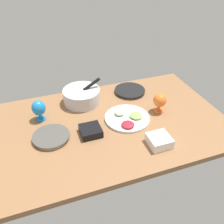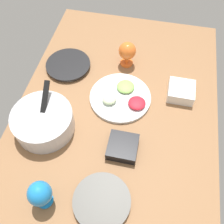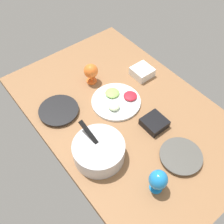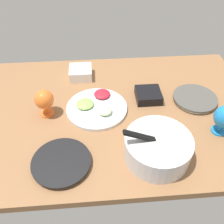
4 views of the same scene
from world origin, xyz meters
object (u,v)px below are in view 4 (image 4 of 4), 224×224
square_bowl_white (81,72)px  square_bowl_black (148,95)px  mixing_bowl (158,147)px  dinner_plate_left (195,99)px  hurricane_glass_blue (224,118)px  dinner_plate_right (61,163)px  hurricane_glass_orange (44,100)px  fruit_platter (97,107)px

square_bowl_white → square_bowl_black: 45.49cm
mixing_bowl → dinner_plate_left: bearing=-129.7°
hurricane_glass_blue → dinner_plate_right: bearing=10.0°
mixing_bowl → square_bowl_black: mixing_bowl is taller
dinner_plate_left → hurricane_glass_orange: bearing=2.8°
hurricane_glass_blue → square_bowl_black: size_ratio=1.15×
hurricane_glass_blue → square_bowl_white: hurricane_glass_blue is taller
mixing_bowl → square_bowl_black: bearing=-95.5°
hurricane_glass_blue → hurricane_glass_orange: bearing=-12.9°
dinner_plate_left → square_bowl_black: 26.19cm
mixing_bowl → fruit_platter: 42.34cm
dinner_plate_left → square_bowl_white: 70.23cm
hurricane_glass_orange → square_bowl_black: hurricane_glass_orange is taller
square_bowl_white → square_bowl_black: bearing=147.3°
mixing_bowl → hurricane_glass_blue: 36.17cm
dinner_plate_right → fruit_platter: 38.55cm
dinner_plate_right → fruit_platter: fruit_platter is taller
dinner_plate_left → dinner_plate_right: size_ratio=0.94×
dinner_plate_left → square_bowl_black: bearing=-8.8°
fruit_platter → mixing_bowl: bearing=127.3°
hurricane_glass_orange → mixing_bowl: bearing=148.5°
dinner_plate_left → dinner_plate_right: dinner_plate_left is taller
dinner_plate_right → square_bowl_white: square_bowl_white is taller
mixing_bowl → fruit_platter: bearing=-52.7°
dinner_plate_left → mixing_bowl: mixing_bowl is taller
square_bowl_white → square_bowl_black: (-38.26, 24.60, -0.70)cm
dinner_plate_left → square_bowl_white: bearing=-24.0°
dinner_plate_left → hurricane_glass_blue: size_ratio=1.53×
dinner_plate_left → hurricane_glass_blue: hurricane_glass_blue is taller
hurricane_glass_orange → square_bowl_black: bearing=-171.9°
hurricane_glass_blue → mixing_bowl: bearing=19.7°
mixing_bowl → hurricane_glass_orange: size_ratio=2.02×
square_bowl_black → hurricane_glass_blue: bearing=137.4°
fruit_platter → square_bowl_black: 30.01cm
square_bowl_white → square_bowl_black: square_bowl_white is taller
mixing_bowl → fruit_platter: mixing_bowl is taller
fruit_platter → square_bowl_black: size_ratio=2.37×
fruit_platter → square_bowl_white: (8.94, -30.83, 2.14)cm
fruit_platter → hurricane_glass_orange: hurricane_glass_orange is taller
square_bowl_black → hurricane_glass_orange: bearing=8.1°
mixing_bowl → hurricane_glass_orange: mixing_bowl is taller
hurricane_glass_blue → square_bowl_white: size_ratio=1.16×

